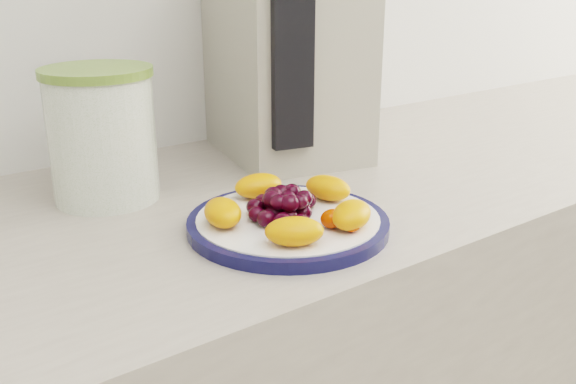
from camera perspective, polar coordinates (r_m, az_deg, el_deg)
plate_rim at (r=0.80m, az=0.00°, el=-2.85°), size 0.25×0.25×0.01m
plate_face at (r=0.80m, az=0.00°, el=-2.78°), size 0.23×0.23×0.02m
canister at (r=0.92m, az=-16.15°, el=4.52°), size 0.19×0.19×0.17m
canister_lid at (r=0.90m, az=-16.71°, el=10.20°), size 0.20×0.20×0.01m
appliance_body at (r=1.10m, az=-0.36°, el=12.79°), size 0.27×0.33×0.36m
appliance_panel at (r=0.95m, az=0.38°, el=11.91°), size 0.07×0.03×0.27m
fruit_plate at (r=0.79m, az=0.33°, el=-1.23°), size 0.22×0.21×0.04m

